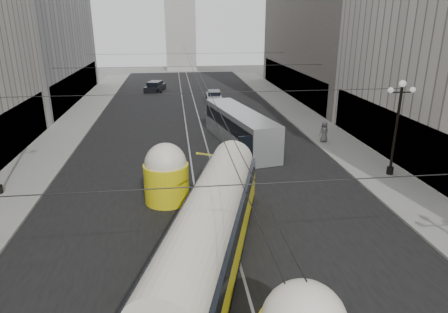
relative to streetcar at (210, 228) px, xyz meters
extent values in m
cube|color=black|center=(0.50, 23.20, -1.76)|extent=(20.00, 85.00, 0.02)
cube|color=gray|center=(-11.50, 26.70, -1.69)|extent=(4.00, 72.00, 0.15)
cube|color=gray|center=(12.50, 26.70, -1.69)|extent=(4.00, 72.00, 0.15)
cube|color=gray|center=(-0.25, 23.20, -1.76)|extent=(0.12, 85.00, 0.04)
cube|color=gray|center=(1.25, 23.20, -1.76)|extent=(0.12, 85.00, 0.04)
cube|color=black|center=(-13.55, 14.70, 0.24)|extent=(0.10, 18.00, 3.60)
cube|color=black|center=(-13.55, 38.70, 0.24)|extent=(0.10, 25.20, 3.60)
cube|color=black|center=(14.55, 12.70, 0.24)|extent=(0.10, 18.00, 3.60)
cube|color=black|center=(14.55, 38.70, 0.24)|extent=(0.10, 28.80, 3.60)
cube|color=#B2AFA8|center=(0.50, 70.70, 10.24)|extent=(6.00, 6.00, 24.00)
cylinder|color=black|center=(13.10, 8.70, 1.39)|extent=(0.18, 0.18, 6.00)
cylinder|color=black|center=(13.10, 8.70, -1.36)|extent=(0.44, 0.44, 0.50)
cylinder|color=black|center=(13.10, 8.70, 3.99)|extent=(1.60, 0.08, 0.08)
sphere|color=white|center=(13.10, 8.70, 4.54)|extent=(0.44, 0.44, 0.44)
sphere|color=white|center=(12.35, 8.70, 4.14)|extent=(0.36, 0.36, 0.36)
sphere|color=white|center=(13.85, 8.70, 4.14)|extent=(0.36, 0.36, 0.36)
cylinder|color=black|center=(0.50, -5.30, 4.24)|extent=(25.00, 0.03, 0.03)
cylinder|color=black|center=(0.50, 8.70, 4.24)|extent=(25.00, 0.03, 0.03)
cylinder|color=black|center=(0.50, 22.70, 4.24)|extent=(25.00, 0.03, 0.03)
cylinder|color=black|center=(0.50, 36.70, 4.24)|extent=(25.00, 0.03, 0.03)
cylinder|color=black|center=(0.50, 26.70, 4.04)|extent=(0.03, 72.00, 0.03)
cylinder|color=black|center=(0.90, 26.70, 4.04)|extent=(0.03, 72.00, 0.03)
cube|color=yellow|center=(0.00, 0.00, -0.71)|extent=(6.45, 14.18, 1.70)
cube|color=black|center=(0.00, 0.00, -1.51)|extent=(6.33, 13.77, 0.30)
cube|color=black|center=(0.00, 0.00, 0.39)|extent=(6.41, 13.98, 0.85)
cylinder|color=silver|center=(0.00, 0.00, 0.69)|extent=(6.11, 13.89, 2.30)
cylinder|color=yellow|center=(-1.95, 6.63, -0.61)|extent=(2.60, 2.60, 2.30)
sphere|color=silver|center=(-1.95, 6.63, 0.59)|extent=(2.40, 2.40, 2.40)
cube|color=#B2B5B8|center=(4.05, 16.94, -0.26)|extent=(4.71, 11.86, 2.90)
cube|color=black|center=(4.05, 16.94, 0.22)|extent=(4.64, 11.46, 1.06)
cube|color=black|center=(4.05, 11.19, 0.08)|extent=(2.20, 0.55, 1.35)
cylinder|color=black|center=(2.84, 13.05, -1.28)|extent=(0.30, 0.97, 0.97)
cylinder|color=black|center=(5.26, 13.05, -1.28)|extent=(0.30, 0.97, 0.97)
cylinder|color=black|center=(2.84, 20.83, -1.28)|extent=(0.30, 0.97, 0.97)
cylinder|color=black|center=(5.26, 20.83, -1.28)|extent=(0.30, 0.97, 0.97)
cube|color=silver|center=(3.81, 36.05, -1.30)|extent=(1.97, 4.41, 0.77)
cube|color=black|center=(3.81, 36.05, -0.75)|extent=(1.67, 2.45, 0.73)
cylinder|color=black|center=(3.00, 34.57, -1.45)|extent=(0.22, 0.62, 0.62)
cylinder|color=black|center=(4.61, 34.57, -1.45)|extent=(0.22, 0.62, 0.62)
cylinder|color=black|center=(3.00, 37.53, -1.45)|extent=(0.22, 0.62, 0.62)
cylinder|color=black|center=(4.61, 37.53, -1.45)|extent=(0.22, 0.62, 0.62)
cube|color=black|center=(-4.02, 44.44, -1.27)|extent=(3.15, 5.01, 0.82)
cube|color=black|center=(-4.02, 44.44, -0.68)|extent=(2.34, 2.93, 0.78)
cylinder|color=black|center=(-4.88, 42.86, -1.43)|extent=(0.22, 0.66, 0.66)
cylinder|color=black|center=(-3.16, 42.86, -1.43)|extent=(0.22, 0.66, 0.66)
cylinder|color=black|center=(-4.88, 46.02, -1.43)|extent=(0.22, 0.66, 0.66)
cylinder|color=black|center=(-3.16, 46.02, -1.43)|extent=(0.22, 0.66, 0.66)
imported|color=slate|center=(11.31, 16.52, -0.72)|extent=(1.00, 0.79, 1.78)
camera|label=1|loc=(-1.31, -15.04, 8.48)|focal=32.00mm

